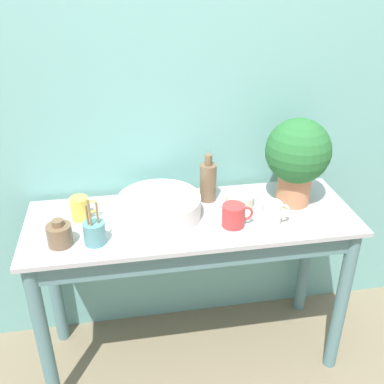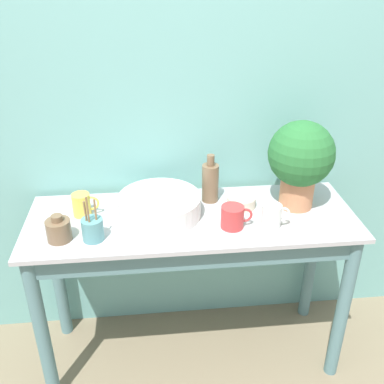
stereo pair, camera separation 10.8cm
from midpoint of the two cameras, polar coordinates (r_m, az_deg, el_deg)
The scene contains 11 objects.
wall_back at distance 2.05m, azimuth 0.62°, elevation 10.88°, with size 6.00×0.05×2.40m.
counter_table at distance 2.02m, azimuth 1.62°, elevation -7.70°, with size 1.42×0.51×0.80m.
potted_plant at distance 1.98m, azimuth 15.18°, elevation 4.15°, with size 0.28×0.28×0.39m.
bowl_wash_large at distance 1.92m, azimuth -2.54°, elevation -1.81°, with size 0.36×0.36×0.09m.
bottle_tall at distance 2.02m, azimuth 3.86°, elevation 1.27°, with size 0.08×0.08×0.22m.
bottle_short at distance 1.83m, azimuth -14.96°, elevation -4.66°, with size 0.10×0.10×0.11m.
mug_red at distance 1.86m, azimuth 6.89°, elevation -3.18°, with size 0.13×0.09×0.10m.
mug_yellow at distance 1.97m, azimuth -12.26°, elevation -1.60°, with size 0.12×0.08×0.10m.
mug_white at distance 1.88m, azimuth 11.75°, elevation -3.04°, with size 0.12×0.08×0.10m.
bowl_small_cream at distance 2.02m, azimuth 7.81°, elevation -1.23°, with size 0.13×0.13×0.05m.
utensil_cup at distance 1.80m, azimuth -10.83°, elevation -4.67°, with size 0.09×0.09×0.20m.
Camera 2 is at (-0.17, -1.39, 1.81)m, focal length 42.00 mm.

